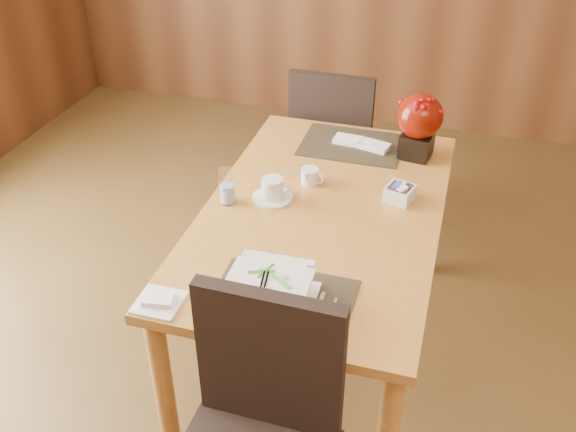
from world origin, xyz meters
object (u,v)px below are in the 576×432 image
(water_glass, at_px, (227,186))
(bread_plate, at_px, (159,302))
(berry_decor, at_px, (419,122))
(creamer_jug, at_px, (310,176))
(soup_setting, at_px, (269,294))
(far_chair, at_px, (334,141))
(sugar_caddy, at_px, (400,193))
(coffee_cup, at_px, (272,190))
(dining_table, at_px, (322,230))

(water_glass, xyz_separation_m, bread_plate, (0.00, -0.62, -0.07))
(bread_plate, bearing_deg, berry_decor, 61.21)
(creamer_jug, relative_size, bread_plate, 0.65)
(creamer_jug, bearing_deg, soup_setting, -69.58)
(water_glass, xyz_separation_m, far_chair, (0.20, 1.02, -0.29))
(far_chair, bearing_deg, sugar_caddy, 118.40)
(creamer_jug, distance_m, far_chair, 0.83)
(coffee_cup, distance_m, sugar_caddy, 0.50)
(soup_setting, height_order, sugar_caddy, soup_setting)
(water_glass, height_order, far_chair, far_chair)
(sugar_caddy, xyz_separation_m, far_chair, (-0.44, 0.82, -0.24))
(creamer_jug, xyz_separation_m, sugar_caddy, (0.37, -0.02, -0.00))
(dining_table, relative_size, bread_plate, 10.47)
(water_glass, height_order, creamer_jug, water_glass)
(water_glass, bearing_deg, coffee_cup, 24.47)
(far_chair, bearing_deg, water_glass, 78.79)
(creamer_jug, distance_m, berry_decor, 0.54)
(water_glass, distance_m, far_chair, 1.08)
(soup_setting, xyz_separation_m, bread_plate, (-0.34, -0.08, -0.05))
(water_glass, distance_m, berry_decor, 0.89)
(sugar_caddy, bearing_deg, berry_decor, 87.50)
(water_glass, bearing_deg, dining_table, 8.26)
(soup_setting, relative_size, coffee_cup, 1.75)
(soup_setting, distance_m, far_chair, 1.58)
(coffee_cup, bearing_deg, creamer_jug, 54.56)
(soup_setting, xyz_separation_m, far_chair, (-0.14, 1.55, -0.27))
(water_glass, height_order, bread_plate, water_glass)
(creamer_jug, distance_m, bread_plate, 0.89)
(sugar_caddy, xyz_separation_m, bread_plate, (-0.64, -0.82, -0.03))
(water_glass, relative_size, berry_decor, 0.50)
(sugar_caddy, bearing_deg, bread_plate, -128.08)
(water_glass, xyz_separation_m, berry_decor, (0.66, 0.58, 0.09))
(soup_setting, xyz_separation_m, water_glass, (-0.34, 0.53, 0.02))
(coffee_cup, bearing_deg, water_glass, -155.53)
(dining_table, distance_m, soup_setting, 0.61)
(soup_setting, distance_m, sugar_caddy, 0.80)
(water_glass, bearing_deg, sugar_caddy, 17.64)
(dining_table, xyz_separation_m, berry_decor, (0.29, 0.53, 0.26))
(water_glass, relative_size, bread_plate, 1.02)
(dining_table, xyz_separation_m, creamer_jug, (-0.10, 0.18, 0.13))
(far_chair, bearing_deg, soup_setting, 95.05)
(dining_table, bearing_deg, soup_setting, -92.99)
(creamer_jug, height_order, bread_plate, creamer_jug)
(dining_table, bearing_deg, berry_decor, 61.37)
(soup_setting, bearing_deg, bread_plate, -167.36)
(creamer_jug, bearing_deg, coffee_cup, -110.11)
(dining_table, distance_m, far_chair, 0.99)
(dining_table, distance_m, bread_plate, 0.77)
(coffee_cup, relative_size, far_chair, 0.17)
(coffee_cup, bearing_deg, dining_table, -5.20)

